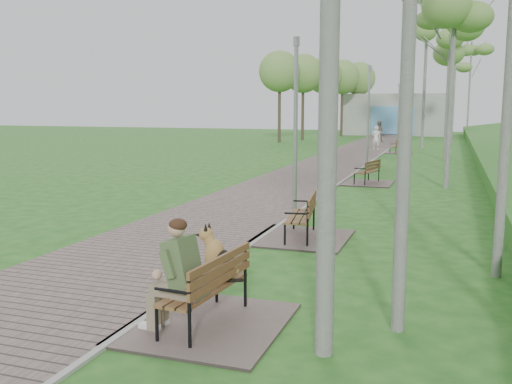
# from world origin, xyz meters

# --- Properties ---
(ground) EXTENTS (120.00, 120.00, 0.00)m
(ground) POSITION_xyz_m (0.00, 0.00, 0.00)
(ground) COLOR #235A1D
(ground) RESTS_ON ground
(walkway) EXTENTS (3.50, 67.00, 0.04)m
(walkway) POSITION_xyz_m (-1.75, 21.50, 0.02)
(walkway) COLOR #62544F
(walkway) RESTS_ON ground
(kerb) EXTENTS (0.10, 67.00, 0.05)m
(kerb) POSITION_xyz_m (0.00, 21.50, 0.03)
(kerb) COLOR #999993
(kerb) RESTS_ON ground
(building_north) EXTENTS (10.00, 5.20, 4.00)m
(building_north) POSITION_xyz_m (-1.50, 50.97, 1.99)
(building_north) COLOR #9E9E99
(building_north) RESTS_ON ground
(bench_main) EXTENTS (1.99, 2.21, 1.73)m
(bench_main) POSITION_xyz_m (0.78, -0.68, 0.49)
(bench_main) COLOR #62544F
(bench_main) RESTS_ON ground
(bench_second) EXTENTS (1.99, 2.21, 1.22)m
(bench_second) POSITION_xyz_m (0.80, 4.61, 0.23)
(bench_second) COLOR #62544F
(bench_second) RESTS_ON ground
(bench_third) EXTENTS (1.77, 1.97, 1.09)m
(bench_third) POSITION_xyz_m (0.94, 14.01, 0.20)
(bench_third) COLOR #62544F
(bench_third) RESTS_ON ground
(bench_far) EXTENTS (1.67, 1.85, 1.02)m
(bench_far) POSITION_xyz_m (0.80, 28.47, 0.19)
(bench_far) COLOR #62544F
(bench_far) RESTS_ON ground
(lamp_post_near) EXTENTS (0.17, 0.17, 4.53)m
(lamp_post_near) POSITION_xyz_m (0.20, 6.39, 2.11)
(lamp_post_near) COLOR #9D9FA5
(lamp_post_near) RESTS_ON ground
(lamp_post_second) EXTENTS (0.18, 0.18, 4.72)m
(lamp_post_second) POSITION_xyz_m (0.14, 19.77, 2.20)
(lamp_post_second) COLOR #9D9FA5
(lamp_post_second) RESTS_ON ground
(lamp_post_third) EXTENTS (0.17, 0.17, 4.45)m
(lamp_post_third) POSITION_xyz_m (0.10, 36.02, 2.08)
(lamp_post_third) COLOR #9D9FA5
(lamp_post_third) RESTS_ON ground
(lamp_post_far) EXTENTS (0.20, 0.20, 5.28)m
(lamp_post_far) POSITION_xyz_m (0.22, 46.22, 2.46)
(lamp_post_far) COLOR #9D9FA5
(lamp_post_far) RESTS_ON ground
(pedestrian_near) EXTENTS (0.59, 0.39, 1.60)m
(pedestrian_near) POSITION_xyz_m (-0.75, 30.23, 0.80)
(pedestrian_near) COLOR white
(pedestrian_near) RESTS_ON ground
(pedestrian_far) EXTENTS (0.87, 0.69, 1.70)m
(pedestrian_far) POSITION_xyz_m (-1.59, 38.68, 0.85)
(pedestrian_far) COLOR gray
(pedestrian_far) RESTS_ON ground
(birch_mid_c) EXTENTS (2.76, 2.76, 8.63)m
(birch_mid_c) POSITION_xyz_m (3.58, 24.60, 6.77)
(birch_mid_c) COLOR silver
(birch_mid_c) RESTS_ON ground
(birch_far_a) EXTENTS (2.30, 2.30, 8.37)m
(birch_far_a) POSITION_xyz_m (3.68, 19.62, 6.57)
(birch_far_a) COLOR silver
(birch_far_a) RESTS_ON ground
(birch_far_b) EXTENTS (2.81, 2.81, 11.00)m
(birch_far_b) POSITION_xyz_m (1.99, 33.01, 8.63)
(birch_far_b) COLOR silver
(birch_far_b) RESTS_ON ground
(birch_distant_a) EXTENTS (2.73, 2.73, 10.35)m
(birch_distant_a) POSITION_xyz_m (3.88, 38.11, 8.13)
(birch_distant_a) COLOR silver
(birch_distant_a) RESTS_ON ground
(birch_distant_b) EXTENTS (2.43, 2.43, 8.78)m
(birch_distant_b) POSITION_xyz_m (5.18, 47.66, 6.90)
(birch_distant_b) COLOR silver
(birch_distant_b) RESTS_ON ground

